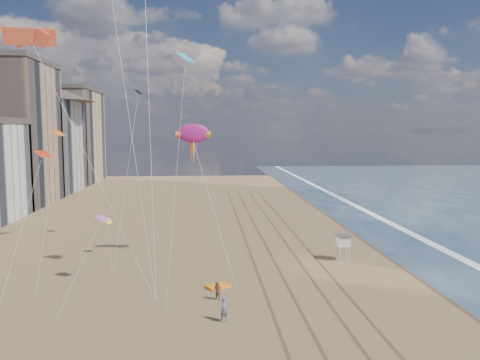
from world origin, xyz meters
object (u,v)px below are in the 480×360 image
object	(u,v)px
show_kite	(193,134)
grounded_kite	(218,286)
kite_flyer_b	(217,291)
kite_flyer_a	(224,310)
lifeguard_stand	(343,241)

from	to	relation	value
show_kite	grounded_kite	bearing A→B (deg)	-76.03
kite_flyer_b	grounded_kite	bearing A→B (deg)	125.58
grounded_kite	kite_flyer_a	size ratio (longest dim) A/B	1.12
grounded_kite	show_kite	xyz separation A→B (m)	(-2.43, 9.77, 14.40)
grounded_kite	show_kite	distance (m)	17.57
kite_flyer_b	lifeguard_stand	bearing A→B (deg)	76.06
lifeguard_stand	kite_flyer_b	size ratio (longest dim) A/B	1.82
grounded_kite	kite_flyer_b	bearing A→B (deg)	-124.53
lifeguard_stand	grounded_kite	size ratio (longest dim) A/B	1.36
show_kite	kite_flyer_b	bearing A→B (deg)	-80.04
lifeguard_stand	show_kite	bearing A→B (deg)	174.90
lifeguard_stand	grounded_kite	bearing A→B (deg)	-150.49
lifeguard_stand	kite_flyer_b	xyz separation A→B (m)	(-14.71, -11.57, -1.50)
grounded_kite	kite_flyer_a	distance (m)	8.08
lifeguard_stand	kite_flyer_b	world-z (taller)	lifeguard_stand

